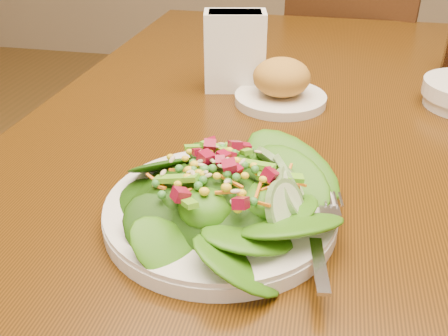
% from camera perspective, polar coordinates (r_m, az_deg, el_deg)
% --- Properties ---
extents(dining_table, '(0.90, 1.40, 0.75)m').
position_cam_1_polar(dining_table, '(0.87, 8.89, -0.53)').
color(dining_table, '#4C2907').
rests_on(dining_table, ground_plane).
extents(chair_far, '(0.50, 0.50, 0.86)m').
position_cam_1_polar(chair_far, '(1.74, 13.93, 8.02)').
color(chair_far, '#381F0D').
rests_on(chair_far, ground_plane).
extents(salad_plate, '(0.27, 0.26, 0.08)m').
position_cam_1_polar(salad_plate, '(0.55, 0.50, -3.65)').
color(salad_plate, silver).
rests_on(salad_plate, dining_table).
extents(bread_plate, '(0.16, 0.16, 0.08)m').
position_cam_1_polar(bread_plate, '(0.86, 6.55, 9.35)').
color(bread_plate, silver).
rests_on(bread_plate, dining_table).
extents(napkin_holder, '(0.12, 0.08, 0.14)m').
position_cam_1_polar(napkin_holder, '(0.91, 1.25, 13.43)').
color(napkin_holder, white).
rests_on(napkin_holder, dining_table).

